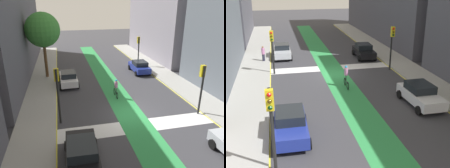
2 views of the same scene
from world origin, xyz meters
TOP-DOWN VIEW (x-y plane):
  - ground_plane at (0.00, 0.00)m, footprint 120.00×120.00m
  - bike_lane_paint at (-0.03, 0.00)m, footprint 2.40×60.00m
  - crosswalk_band at (0.00, -2.00)m, footprint 12.00×1.80m
  - sidewalk_left at (-7.50, 0.00)m, footprint 3.00×60.00m
  - curb_stripe_left at (-6.00, 0.00)m, footprint 0.16×60.00m
  - sidewalk_right at (7.50, 0.00)m, footprint 3.00×60.00m
  - curb_stripe_right at (6.00, 0.00)m, footprint 0.16×60.00m
  - traffic_signal_near_right at (5.59, -1.16)m, footprint 0.35×0.52m
  - traffic_signal_near_left at (-5.66, -0.03)m, footprint 0.35×0.52m
  - traffic_signal_far_right at (5.66, 13.87)m, footprint 0.35×0.52m
  - car_blue_right_far at (4.75, 10.74)m, footprint 2.07×4.22m
  - car_black_left_near at (-4.51, -5.24)m, footprint 2.16×4.27m
  - car_white_left_far at (-4.62, 8.19)m, footprint 2.11×4.24m
  - cyclist_in_lane at (-0.26, 3.61)m, footprint 0.32×1.73m
  - street_tree_near at (-7.05, 11.31)m, footprint 4.00×4.00m

SIDE VIEW (x-z plane):
  - ground_plane at x=0.00m, z-range 0.00..0.00m
  - crosswalk_band at x=0.00m, z-range 0.00..0.01m
  - bike_lane_paint at x=-0.03m, z-range 0.00..0.01m
  - curb_stripe_left at x=-6.00m, z-range 0.00..0.01m
  - curb_stripe_right at x=6.00m, z-range 0.00..0.01m
  - sidewalk_left at x=-7.50m, z-range 0.00..0.15m
  - sidewalk_right at x=7.50m, z-range 0.00..0.15m
  - car_blue_right_far at x=4.75m, z-range 0.02..1.59m
  - car_black_left_near at x=-4.51m, z-range 0.02..1.59m
  - car_white_left_far at x=-4.62m, z-range 0.02..1.59m
  - cyclist_in_lane at x=-0.26m, z-range 0.04..1.90m
  - traffic_signal_near_right at x=5.59m, z-range 0.84..4.99m
  - traffic_signal_far_right at x=5.66m, z-range 0.85..5.07m
  - traffic_signal_near_left at x=-5.66m, z-range 0.87..5.19m
  - street_tree_near at x=-7.05m, z-range 1.95..9.61m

